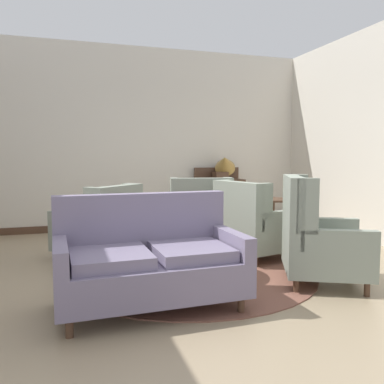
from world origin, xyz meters
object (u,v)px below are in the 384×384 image
(porcelain_vase, at_px, (191,214))
(gramophone, at_px, (224,165))
(armchair_far_left, at_px, (255,226))
(sideboard, at_px, (219,199))
(armchair_near_sideboard, at_px, (199,217))
(armchair_back_corner, at_px, (316,239))
(side_table, at_px, (272,216))
(armchair_beside_settee, at_px, (102,228))
(coffee_table, at_px, (190,237))
(settee, at_px, (150,261))

(porcelain_vase, height_order, gramophone, gramophone)
(armchair_far_left, bearing_deg, porcelain_vase, 100.45)
(sideboard, relative_size, gramophone, 1.81)
(armchair_far_left, bearing_deg, armchair_near_sideboard, 14.25)
(armchair_back_corner, xyz_separation_m, gramophone, (0.35, 3.35, 0.69))
(side_table, bearing_deg, gramophone, 98.94)
(armchair_beside_settee, relative_size, side_table, 1.78)
(coffee_table, height_order, porcelain_vase, porcelain_vase)
(coffee_table, xyz_separation_m, gramophone, (1.52, 2.75, 0.71))
(armchair_beside_settee, bearing_deg, armchair_far_left, 121.17)
(armchair_far_left, xyz_separation_m, sideboard, (0.43, 2.33, 0.08))
(side_table, bearing_deg, settee, -138.55)
(settee, relative_size, armchair_beside_settee, 1.36)
(side_table, relative_size, sideboard, 0.60)
(armchair_far_left, height_order, side_table, armchair_far_left)
(armchair_near_sideboard, height_order, gramophone, gramophone)
(settee, xyz_separation_m, armchair_back_corner, (1.75, 0.12, 0.05))
(armchair_far_left, bearing_deg, armchair_beside_settee, 61.10)
(armchair_back_corner, xyz_separation_m, side_table, (0.57, 1.94, -0.06))
(porcelain_vase, bearing_deg, coffee_table, -118.60)
(side_table, bearing_deg, armchair_back_corner, -106.42)
(armchair_back_corner, height_order, gramophone, gramophone)
(coffee_table, height_order, armchair_far_left, armchair_far_left)
(armchair_back_corner, distance_m, sideboard, 3.46)
(armchair_far_left, distance_m, side_table, 1.08)
(sideboard, height_order, gramophone, gramophone)
(armchair_far_left, height_order, sideboard, sideboard)
(side_table, bearing_deg, armchair_far_left, -130.57)
(porcelain_vase, relative_size, settee, 0.22)
(coffee_table, xyz_separation_m, porcelain_vase, (0.03, 0.05, 0.25))
(armchair_back_corner, relative_size, gramophone, 1.83)
(coffee_table, distance_m, side_table, 2.20)
(coffee_table, distance_m, porcelain_vase, 0.25)
(armchair_back_corner, xyz_separation_m, sideboard, (0.30, 3.44, 0.04))
(settee, bearing_deg, armchair_near_sideboard, 59.47)
(settee, relative_size, side_table, 2.42)
(side_table, bearing_deg, coffee_table, -142.48)
(armchair_beside_settee, distance_m, sideboard, 2.95)
(armchair_near_sideboard, xyz_separation_m, sideboard, (0.90, 1.47, 0.08))
(settee, xyz_separation_m, armchair_near_sideboard, (1.16, 2.09, 0.02))
(porcelain_vase, bearing_deg, settee, -128.55)
(armchair_far_left, distance_m, sideboard, 2.37)
(settee, distance_m, armchair_far_left, 2.04)
(armchair_beside_settee, distance_m, side_table, 2.60)
(porcelain_vase, relative_size, side_table, 0.54)
(settee, height_order, armchair_near_sideboard, armchair_near_sideboard)
(porcelain_vase, distance_m, side_table, 2.16)
(armchair_near_sideboard, height_order, sideboard, sideboard)
(porcelain_vase, distance_m, armchair_near_sideboard, 1.45)
(sideboard, distance_m, gramophone, 0.66)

